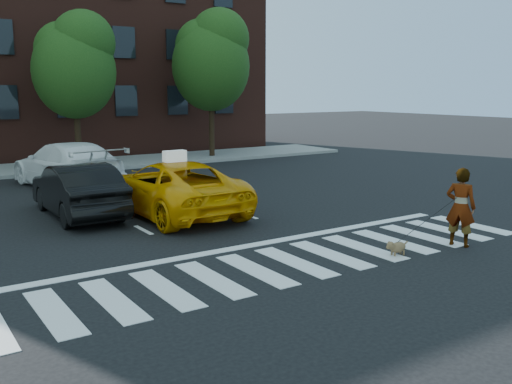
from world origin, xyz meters
TOP-DOWN VIEW (x-y plane):
  - ground at (0.00, 0.00)m, footprint 120.00×120.00m
  - crosswalk at (0.00, 0.00)m, footprint 13.00×2.40m
  - stop_line at (0.00, 1.60)m, footprint 12.00×0.30m
  - sidewalk_far at (0.00, 17.50)m, footprint 30.00×4.00m
  - building at (0.00, 25.00)m, footprint 26.00×10.00m
  - tree_mid at (0.53, 17.00)m, footprint 3.69×3.69m
  - tree_right at (7.53, 17.00)m, footprint 4.00×4.00m
  - taxi at (-0.09, 5.78)m, footprint 2.65×5.67m
  - black_sedan at (-2.49, 7.00)m, footprint 1.69×4.68m
  - white_suv at (-1.40, 12.05)m, footprint 3.15×6.15m
  - woman at (3.99, -1.10)m, footprint 0.68×0.80m
  - dog at (2.16, -0.86)m, footprint 0.59×0.27m
  - taxi_sign at (-0.09, 5.58)m, footprint 0.65×0.29m

SIDE VIEW (x-z plane):
  - ground at x=0.00m, z-range 0.00..0.00m
  - crosswalk at x=0.00m, z-range 0.00..0.01m
  - stop_line at x=0.00m, z-range 0.00..0.01m
  - sidewalk_far at x=0.00m, z-range 0.00..0.15m
  - dog at x=2.16m, z-range 0.03..0.37m
  - black_sedan at x=-2.49m, z-range 0.00..1.53m
  - taxi at x=-0.09m, z-range 0.00..1.57m
  - white_suv at x=-1.40m, z-range 0.00..1.71m
  - woman at x=3.99m, z-range 0.00..1.85m
  - taxi_sign at x=-0.09m, z-range 1.57..1.89m
  - tree_mid at x=0.53m, z-range 1.30..8.40m
  - tree_right at x=7.53m, z-range 1.41..9.11m
  - building at x=0.00m, z-range 0.00..12.00m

